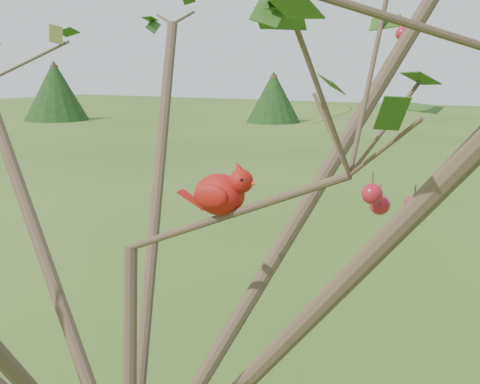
% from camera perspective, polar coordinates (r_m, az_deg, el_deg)
% --- Properties ---
extents(crabapple_tree, '(2.35, 2.05, 2.95)m').
position_cam_1_polar(crabapple_tree, '(1.39, -11.58, -0.16)').
color(crabapple_tree, '#412E23').
rests_on(crabapple_tree, ground).
extents(cardinal, '(0.20, 0.11, 0.14)m').
position_cam_1_polar(cardinal, '(1.34, -1.70, -0.05)').
color(cardinal, '#9E130D').
rests_on(cardinal, ground).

